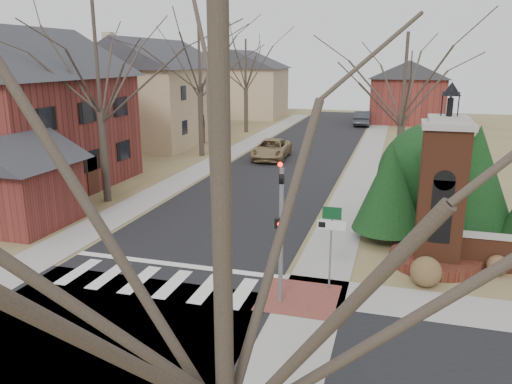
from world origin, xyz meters
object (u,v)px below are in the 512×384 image
(pickup_truck, at_px, (271,149))
(distant_car, at_px, (363,118))
(brick_gate_monument, at_px, (440,207))
(traffic_signal_pole, at_px, (281,222))
(sign_post, at_px, (331,231))

(pickup_truck, height_order, distant_car, distant_car)
(brick_gate_monument, relative_size, distant_car, 1.33)
(traffic_signal_pole, xyz_separation_m, sign_post, (1.29, 1.41, -0.64))
(traffic_signal_pole, relative_size, distant_car, 0.92)
(traffic_signal_pole, distance_m, sign_post, 2.02)
(brick_gate_monument, height_order, pickup_truck, brick_gate_monument)
(sign_post, distance_m, brick_gate_monument, 4.55)
(sign_post, xyz_separation_m, brick_gate_monument, (3.41, 3.01, 0.22))
(pickup_truck, xyz_separation_m, distant_car, (5.00, 21.21, 0.09))
(traffic_signal_pole, relative_size, sign_post, 1.64)
(sign_post, bearing_deg, pickup_truck, 109.46)
(traffic_signal_pole, distance_m, pickup_truck, 22.64)
(traffic_signal_pole, relative_size, brick_gate_monument, 0.69)
(sign_post, xyz_separation_m, pickup_truck, (-7.19, 20.36, -1.23))
(sign_post, height_order, distant_car, sign_post)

